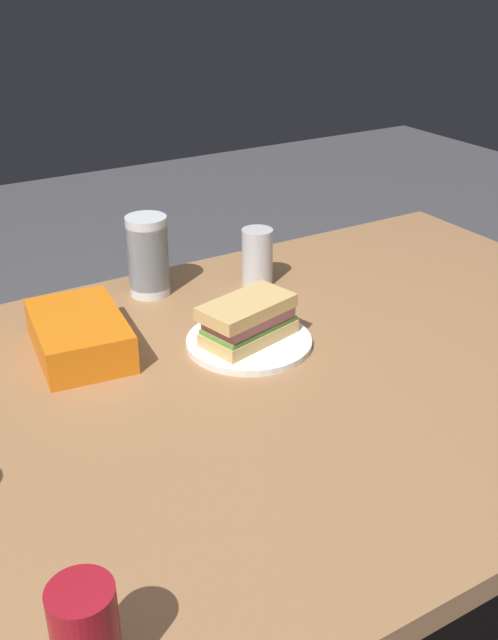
# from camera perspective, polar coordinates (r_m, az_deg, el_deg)

# --- Properties ---
(dining_table) EXTENTS (1.70, 1.02, 0.76)m
(dining_table) POSITION_cam_1_polar(r_m,az_deg,el_deg) (1.28, 0.12, -7.91)
(dining_table) COLOR #9E7047
(dining_table) RESTS_ON ground_plane
(paper_plate) EXTENTS (0.23, 0.23, 0.01)m
(paper_plate) POSITION_cam_1_polar(r_m,az_deg,el_deg) (1.34, -0.00, -1.68)
(paper_plate) COLOR white
(paper_plate) RESTS_ON dining_table
(sandwich) EXTENTS (0.20, 0.14, 0.08)m
(sandwich) POSITION_cam_1_polar(r_m,az_deg,el_deg) (1.31, -0.06, 0.03)
(sandwich) COLOR #DBB26B
(sandwich) RESTS_ON paper_plate
(soda_can_red) EXTENTS (0.07, 0.07, 0.12)m
(soda_can_red) POSITION_cam_1_polar(r_m,az_deg,el_deg) (0.78, -12.50, -22.83)
(soda_can_red) COLOR maroon
(soda_can_red) RESTS_ON dining_table
(chip_bag) EXTENTS (0.18, 0.25, 0.07)m
(chip_bag) POSITION_cam_1_polar(r_m,az_deg,el_deg) (1.33, -13.00, -1.13)
(chip_bag) COLOR orange
(chip_bag) RESTS_ON dining_table
(plastic_cup_stack) EXTENTS (0.08, 0.08, 0.17)m
(plastic_cup_stack) POSITION_cam_1_polar(r_m,az_deg,el_deg) (1.52, -7.75, 4.96)
(plastic_cup_stack) COLOR silver
(plastic_cup_stack) RESTS_ON dining_table
(soda_can_silver) EXTENTS (0.07, 0.07, 0.12)m
(soda_can_silver) POSITION_cam_1_polar(r_m,az_deg,el_deg) (1.56, 0.64, 4.90)
(soda_can_silver) COLOR silver
(soda_can_silver) RESTS_ON dining_table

